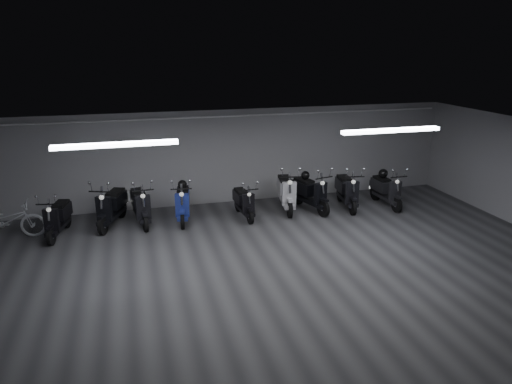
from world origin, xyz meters
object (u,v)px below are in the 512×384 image
object	(u,v)px
scooter_7	(310,187)
scooter_9	(387,185)
scooter_1	(111,200)
helmet_1	(182,185)
helmet_2	(305,175)
bicycle	(6,217)
scooter_4	(183,197)
helmet_0	(383,173)
scooter_0	(57,212)
scooter_3	(140,199)
scooter_5	(244,197)
scooter_8	(347,185)
scooter_6	(286,186)

from	to	relation	value
scooter_7	scooter_9	size ratio (longest dim) A/B	1.07
scooter_1	helmet_1	size ratio (longest dim) A/B	7.50
helmet_1	helmet_2	xyz separation A→B (m)	(3.53, -0.10, 0.03)
bicycle	helmet_1	size ratio (longest dim) A/B	6.99
scooter_4	scooter_7	world-z (taller)	scooter_7
helmet_0	helmet_2	bearing A→B (deg)	173.81
scooter_0	scooter_9	world-z (taller)	scooter_9
helmet_1	scooter_1	bearing A→B (deg)	-176.49
scooter_0	bicycle	bearing A→B (deg)	-175.70
scooter_3	scooter_5	world-z (taller)	scooter_3
scooter_4	helmet_0	size ratio (longest dim) A/B	6.56
scooter_3	helmet_0	world-z (taller)	scooter_3
scooter_3	scooter_8	xyz separation A→B (m)	(5.85, -0.26, 0.01)
scooter_4	helmet_0	bearing A→B (deg)	7.52
scooter_0	helmet_0	bearing A→B (deg)	12.88
scooter_7	helmet_2	bearing A→B (deg)	90.00
scooter_8	scooter_7	bearing A→B (deg)	-175.50
scooter_1	helmet_0	xyz separation A→B (m)	(7.78, -0.24, 0.24)
scooter_4	scooter_9	world-z (taller)	scooter_4
scooter_3	scooter_7	world-z (taller)	scooter_7
scooter_7	scooter_0	bearing A→B (deg)	166.23
scooter_0	scooter_6	size ratio (longest dim) A/B	0.88
scooter_9	scooter_8	bearing A→B (deg)	170.44
bicycle	helmet_0	xyz separation A→B (m)	(10.25, -0.02, 0.37)
scooter_5	scooter_8	size ratio (longest dim) A/B	0.85
scooter_8	helmet_2	world-z (taller)	scooter_8
scooter_4	scooter_9	bearing A→B (deg)	5.20
scooter_4	scooter_6	size ratio (longest dim) A/B	0.93
scooter_8	bicycle	distance (m)	9.06
scooter_8	helmet_1	distance (m)	4.73
scooter_1	bicycle	xyz separation A→B (m)	(-2.47, -0.22, -0.13)
scooter_0	scooter_1	world-z (taller)	scooter_1
scooter_4	scooter_5	size ratio (longest dim) A/B	1.14
scooter_1	helmet_2	size ratio (longest dim) A/B	7.50
scooter_5	bicycle	distance (m)	5.97
helmet_0	scooter_3	bearing A→B (deg)	178.50
scooter_6	helmet_2	distance (m)	0.64
scooter_9	helmet_1	bearing A→B (deg)	172.35
scooter_7	scooter_9	xyz separation A→B (m)	(2.31, -0.25, -0.05)
scooter_3	scooter_8	size ratio (longest dim) A/B	0.99
scooter_5	scooter_9	size ratio (longest dim) A/B	0.91
bicycle	helmet_2	world-z (taller)	bicycle
helmet_2	scooter_1	bearing A→B (deg)	-179.84
scooter_6	helmet_0	bearing A→B (deg)	5.60
helmet_0	helmet_1	bearing A→B (deg)	176.54
scooter_3	helmet_0	distance (m)	7.05
scooter_1	bicycle	bearing A→B (deg)	-154.00
scooter_5	helmet_1	world-z (taller)	scooter_5
scooter_6	scooter_9	bearing A→B (deg)	0.99
scooter_9	helmet_1	world-z (taller)	scooter_9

